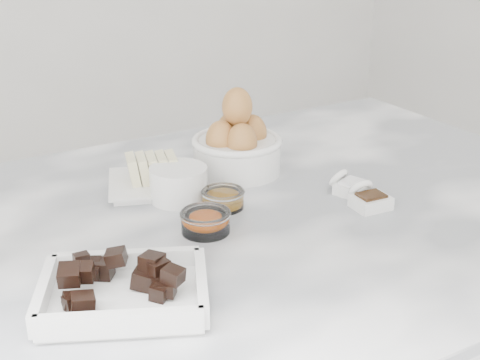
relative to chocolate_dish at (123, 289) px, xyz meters
name	(u,v)px	position (x,y,z in m)	size (l,w,h in m)	color
marble_slab	(239,226)	(0.24, 0.14, -0.04)	(1.20, 0.80, 0.04)	white
chocolate_dish	(123,289)	(0.00, 0.00, 0.00)	(0.23, 0.21, 0.05)	white
butter_plate	(150,177)	(0.16, 0.30, 0.00)	(0.18, 0.18, 0.06)	white
sugar_ramekin	(179,182)	(0.18, 0.24, 0.01)	(0.09, 0.09, 0.05)	white
egg_bowl	(237,145)	(0.32, 0.29, 0.03)	(0.16, 0.16, 0.15)	white
honey_bowl	(223,198)	(0.23, 0.18, -0.01)	(0.07, 0.07, 0.03)	white
zest_bowl	(206,221)	(0.17, 0.12, 0.00)	(0.07, 0.07, 0.03)	white
vanilla_spoon	(368,198)	(0.42, 0.07, -0.01)	(0.06, 0.07, 0.04)	white
salt_spoon	(348,185)	(0.43, 0.13, -0.01)	(0.06, 0.07, 0.04)	white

